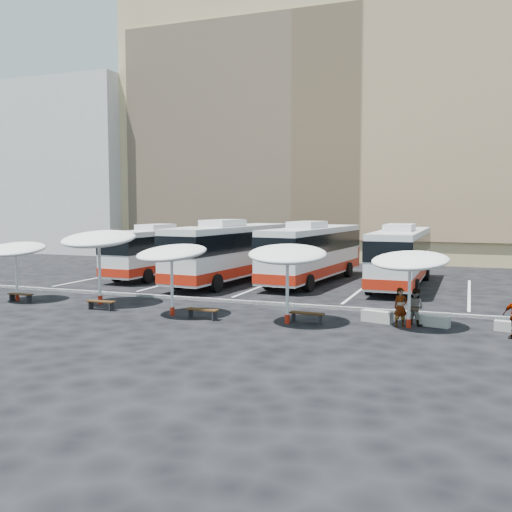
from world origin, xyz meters
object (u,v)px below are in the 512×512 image
(bus_3, at_px, (401,254))
(conc_bench_0, at_px, (377,316))
(wood_bench_1, at_px, (101,303))
(wood_bench_0, at_px, (20,295))
(sunshade_0, at_px, (16,249))
(sunshade_2, at_px, (172,253))
(sunshade_3, at_px, (287,254))
(bus_0, at_px, (164,249))
(sunshade_4, at_px, (410,261))
(bus_1, at_px, (232,250))
(passenger_1, at_px, (416,307))
(conc_bench_1, at_px, (434,321))
(wood_bench_3, at_px, (307,315))
(sunshade_1, at_px, (99,239))
(wood_bench_2, at_px, (202,311))
(conc_bench_2, at_px, (509,326))
(bus_2, at_px, (313,251))
(passenger_0, at_px, (401,307))

(bus_3, height_order, conc_bench_0, bus_3)
(wood_bench_1, bearing_deg, wood_bench_0, 174.54)
(wood_bench_0, relative_size, wood_bench_1, 0.96)
(wood_bench_1, bearing_deg, sunshade_0, 172.89)
(sunshade_2, xyz_separation_m, conc_bench_0, (8.91, 1.70, -2.57))
(sunshade_0, xyz_separation_m, sunshade_2, (9.53, -0.69, 0.13))
(sunshade_3, height_order, conc_bench_0, sunshade_3)
(bus_0, relative_size, sunshade_4, 3.14)
(bus_1, xyz_separation_m, passenger_1, (12.38, -9.70, -1.31))
(conc_bench_1, distance_m, passenger_1, 0.93)
(bus_3, bearing_deg, wood_bench_3, -100.45)
(bus_1, distance_m, sunshade_3, 13.42)
(wood_bench_1, height_order, conc_bench_1, conc_bench_1)
(sunshade_1, bearing_deg, passenger_1, 1.03)
(bus_3, height_order, wood_bench_0, bus_3)
(sunshade_4, height_order, wood_bench_2, sunshade_4)
(bus_3, bearing_deg, bus_0, -177.92)
(passenger_1, bearing_deg, conc_bench_1, -150.48)
(conc_bench_1, relative_size, conc_bench_2, 1.13)
(wood_bench_1, xyz_separation_m, passenger_1, (14.31, 1.64, 0.43))
(conc_bench_1, bearing_deg, bus_1, 143.56)
(sunshade_2, height_order, wood_bench_0, sunshade_2)
(bus_2, height_order, wood_bench_2, bus_2)
(bus_0, relative_size, conc_bench_1, 9.66)
(wood_bench_2, relative_size, passenger_0, 0.94)
(sunshade_0, relative_size, passenger_1, 2.34)
(conc_bench_2, bearing_deg, bus_3, 115.30)
(sunshade_3, relative_size, conc_bench_2, 3.70)
(sunshade_1, bearing_deg, bus_3, 41.43)
(sunshade_4, xyz_separation_m, passenger_0, (-0.35, 0.19, -1.93))
(wood_bench_1, relative_size, wood_bench_3, 0.97)
(wood_bench_1, distance_m, wood_bench_2, 5.50)
(sunshade_1, distance_m, wood_bench_1, 3.39)
(sunshade_2, relative_size, wood_bench_1, 2.69)
(wood_bench_3, bearing_deg, bus_2, 103.82)
(conc_bench_2, bearing_deg, sunshade_4, -169.47)
(sunshade_0, relative_size, wood_bench_1, 2.50)
(bus_1, xyz_separation_m, sunshade_0, (-7.64, -10.63, 0.60))
(bus_2, distance_m, passenger_1, 13.83)
(bus_3, height_order, wood_bench_2, bus_3)
(sunshade_2, relative_size, passenger_0, 2.43)
(bus_2, height_order, sunshade_2, bus_2)
(passenger_0, bearing_deg, conc_bench_0, 123.84)
(sunshade_1, bearing_deg, wood_bench_2, -14.54)
(sunshade_1, distance_m, passenger_1, 15.54)
(sunshade_0, bearing_deg, sunshade_4, 0.87)
(wood_bench_2, distance_m, passenger_0, 8.42)
(bus_1, relative_size, conc_bench_1, 10.76)
(conc_bench_0, xyz_separation_m, passenger_0, (1.03, -0.52, 0.55))
(passenger_0, bearing_deg, wood_bench_3, 161.49)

